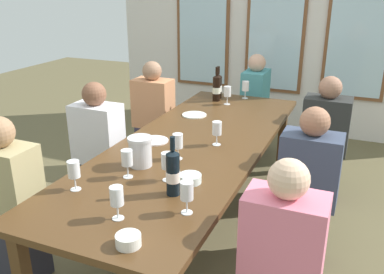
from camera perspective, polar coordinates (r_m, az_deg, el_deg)
The scene contains 27 objects.
ground_plane at distance 3.36m, azimuth 0.16°, elevation -12.58°, with size 12.00×12.00×0.00m, color brown.
back_wall_with_windows at distance 5.35m, azimuth 11.56°, elevation 16.06°, with size 4.20×0.10×2.90m.
dining_table at distance 3.04m, azimuth 0.17°, elevation -1.80°, with size 1.00×2.82×0.74m.
white_plate_0 at distance 3.62m, azimuth 0.32°, elevation 3.04°, with size 0.21×0.21×0.01m, color white.
white_plate_1 at distance 3.05m, azimuth -5.18°, elevation -0.49°, with size 0.21×0.21×0.01m, color white.
metal_pitcher at distance 2.63m, azimuth -7.08°, elevation -1.95°, with size 0.16×0.16×0.19m.
wine_bottle_0 at distance 2.25m, azimuth -2.62°, elevation -4.85°, with size 0.08×0.08×0.34m.
wine_bottle_1 at distance 4.05m, azimuth 3.37°, elevation 6.73°, with size 0.08×0.08×0.33m.
wine_bottle_2 at distance 4.15m, azimuth 3.58°, elevation 6.97°, with size 0.08×0.08×0.32m.
tasting_bowl_0 at distance 2.43m, azimuth -0.25°, elevation -5.69°, with size 0.13×0.13×0.05m, color white.
tasting_bowl_1 at distance 1.91m, azimuth -8.70°, elevation -13.78°, with size 0.12×0.12×0.05m, color white.
wine_glass_0 at distance 2.07m, azimuth -10.26°, elevation -8.13°, with size 0.07×0.07×0.17m.
wine_glass_1 at distance 2.08m, azimuth -0.72°, elevation -7.45°, with size 0.07×0.07×0.17m.
wine_glass_2 at distance 2.70m, azimuth -1.96°, elevation -0.73°, with size 0.07×0.07×0.17m.
wine_glass_3 at distance 2.41m, azimuth -3.42°, elevation -3.45°, with size 0.07×0.07×0.17m.
wine_glass_4 at distance 2.39m, azimuth -15.87°, elevation -4.35°, with size 0.07×0.07×0.17m.
wine_glass_5 at distance 2.48m, azimuth -8.87°, elevation -3.01°, with size 0.07×0.07×0.17m.
wine_glass_6 at distance 2.94m, azimuth 3.42°, elevation 1.06°, with size 0.07×0.07×0.17m.
wine_glass_7 at distance 4.16m, azimuth 7.32°, elevation 6.87°, with size 0.07×0.07×0.17m.
wine_glass_8 at distance 3.94m, azimuth 4.86°, elevation 6.12°, with size 0.07×0.07×0.17m.
seated_person_0 at distance 3.48m, azimuth -12.58°, elevation -2.05°, with size 0.38×0.24×1.11m.
seated_person_1 at distance 2.89m, azimuth 15.48°, elevation -7.18°, with size 0.38×0.24×1.11m.
seated_person_2 at distance 4.24m, azimuth -5.26°, elevation 2.50°, with size 0.38×0.24×1.11m.
seated_person_3 at distance 3.77m, azimuth 17.57°, elevation -0.79°, with size 0.38×0.24×1.11m.
seated_person_4 at distance 2.85m, azimuth -23.50°, elevation -8.68°, with size 0.38×0.24×1.11m.
seated_person_5 at distance 2.16m, azimuth 12.01°, elevation -17.34°, with size 0.38×0.24×1.11m.
seated_person_6 at distance 4.67m, azimuth 8.54°, elevation 4.08°, with size 0.24×0.38×1.11m.
Camera 1 is at (1.08, -2.59, 1.84)m, focal length 39.00 mm.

